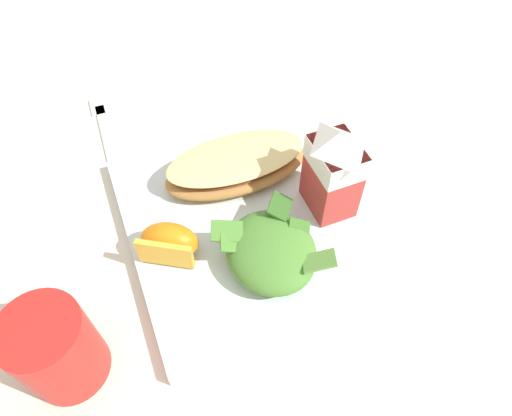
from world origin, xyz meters
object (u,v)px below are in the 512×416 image
(orange_wedge_front, at_px, (169,242))
(white_plate, at_px, (256,218))
(metal_fork, at_px, (106,134))
(milk_carton, at_px, (334,168))
(cheesy_pizza_bread, at_px, (240,164))
(drinking_red_cup, at_px, (56,350))
(green_salad_pile, at_px, (271,251))

(orange_wedge_front, bearing_deg, white_plate, 97.96)
(orange_wedge_front, xyz_separation_m, metal_fork, (-0.22, -0.03, -0.03))
(milk_carton, relative_size, orange_wedge_front, 1.57)
(cheesy_pizza_bread, distance_m, milk_carton, 0.12)
(white_plate, xyz_separation_m, milk_carton, (0.02, 0.08, 0.07))
(orange_wedge_front, height_order, drinking_red_cup, drinking_red_cup)
(green_salad_pile, height_order, orange_wedge_front, green_salad_pile)
(green_salad_pile, relative_size, milk_carton, 0.97)
(green_salad_pile, height_order, metal_fork, green_salad_pile)
(green_salad_pile, xyz_separation_m, drinking_red_cup, (0.03, -0.21, 0.01))
(cheesy_pizza_bread, xyz_separation_m, drinking_red_cup, (0.15, -0.22, 0.01))
(milk_carton, relative_size, drinking_red_cup, 1.20)
(green_salad_pile, bearing_deg, drinking_red_cup, -82.78)
(white_plate, distance_m, milk_carton, 0.11)
(orange_wedge_front, bearing_deg, cheesy_pizza_bread, 125.13)
(green_salad_pile, xyz_separation_m, milk_carton, (-0.05, 0.09, 0.04))
(white_plate, height_order, metal_fork, white_plate)
(milk_carton, xyz_separation_m, drinking_red_cup, (0.07, -0.30, -0.03))
(orange_wedge_front, relative_size, metal_fork, 0.37)
(green_salad_pile, xyz_separation_m, metal_fork, (-0.27, -0.12, -0.03))
(white_plate, height_order, milk_carton, milk_carton)
(metal_fork, bearing_deg, milk_carton, 43.37)
(metal_fork, bearing_deg, white_plate, 32.46)
(orange_wedge_front, bearing_deg, green_salad_pile, 61.96)
(white_plate, bearing_deg, orange_wedge_front, -82.04)
(milk_carton, xyz_separation_m, metal_fork, (-0.22, -0.21, -0.07))
(orange_wedge_front, distance_m, metal_fork, 0.23)
(green_salad_pile, relative_size, metal_fork, 0.57)
(white_plate, bearing_deg, cheesy_pizza_bread, 175.94)
(white_plate, height_order, orange_wedge_front, orange_wedge_front)
(cheesy_pizza_bread, xyz_separation_m, green_salad_pile, (0.12, -0.01, 0.00))
(cheesy_pizza_bread, xyz_separation_m, orange_wedge_front, (0.07, -0.11, 0.00))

